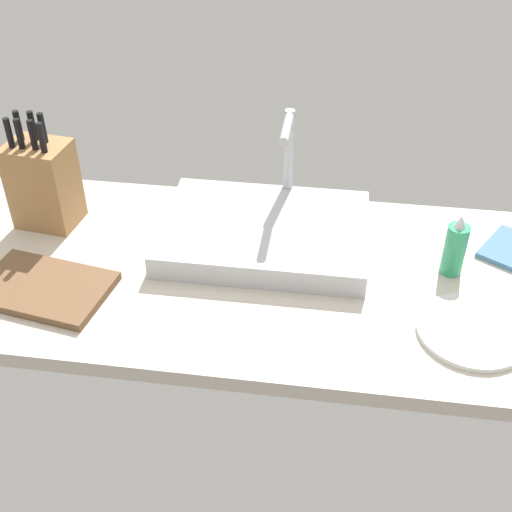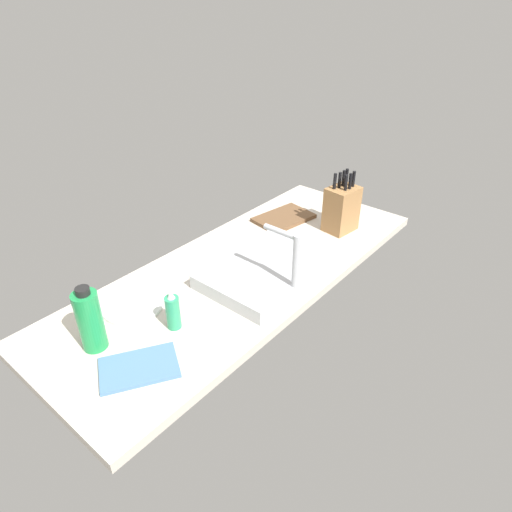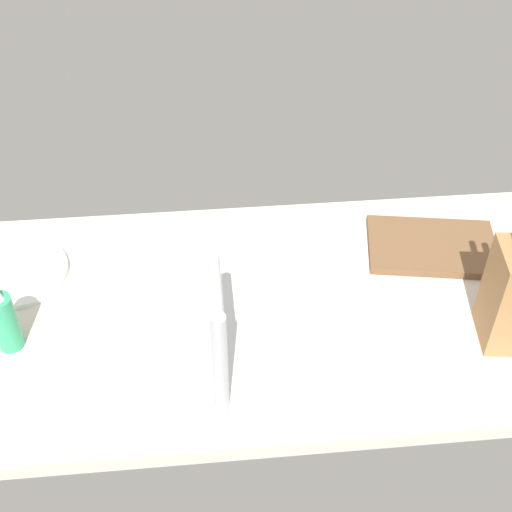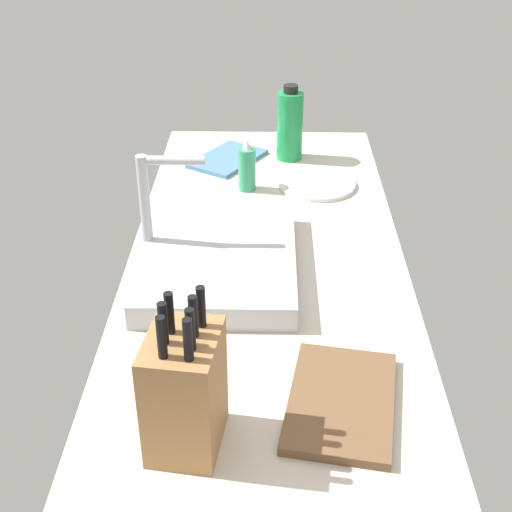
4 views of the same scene
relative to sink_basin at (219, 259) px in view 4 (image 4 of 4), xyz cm
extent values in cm
cube|color=beige|center=(0.74, -10.45, -4.48)|extent=(166.88, 63.20, 3.50)
cube|color=#B7BABF|center=(0.00, 0.00, 0.00)|extent=(46.31, 33.51, 5.47)
cylinder|color=#B7BABF|center=(3.51, 16.15, 10.09)|extent=(2.40, 2.40, 25.64)
cylinder|color=#B7BABF|center=(3.51, 9.40, 21.91)|extent=(2.00, 13.49, 2.00)
cylinder|color=#B7BABF|center=(7.01, 16.15, -0.73)|extent=(1.60, 1.60, 4.00)
cube|color=#9E7042|center=(-51.87, 1.71, 7.44)|extent=(15.06, 12.46, 20.34)
cylinder|color=black|center=(-56.36, 0.05, 21.07)|extent=(1.56, 1.56, 6.91)
cylinder|color=black|center=(-55.87, 3.77, 21.07)|extent=(1.56, 1.56, 6.91)
cylinder|color=black|center=(-53.98, -0.05, 21.07)|extent=(1.56, 1.56, 6.91)
cylinder|color=black|center=(-52.67, 4.00, 21.07)|extent=(1.56, 1.56, 6.91)
cylinder|color=black|center=(-50.89, -0.15, 21.07)|extent=(1.56, 1.56, 6.91)
cylinder|color=black|center=(-50.10, 3.41, 21.07)|extent=(1.56, 1.56, 6.91)
cylinder|color=black|center=(-48.42, -1.06, 21.07)|extent=(1.56, 1.56, 6.91)
cube|color=brown|center=(-43.29, -23.57, -1.83)|extent=(29.46, 21.91, 1.80)
cylinder|color=#2D9966|center=(41.27, -4.84, 3.14)|extent=(4.69, 4.69, 11.75)
cone|color=silver|center=(41.27, -4.84, 10.42)|extent=(2.58, 2.58, 2.80)
cylinder|color=#1E8E47|center=(63.10, -16.68, 7.27)|extent=(7.65, 7.65, 20.00)
cylinder|color=black|center=(63.10, -16.68, 18.37)|extent=(4.21, 4.21, 2.20)
cylinder|color=silver|center=(43.70, -23.94, -2.13)|extent=(21.27, 21.27, 1.20)
cube|color=teal|center=(60.58, 1.56, -2.13)|extent=(26.74, 24.08, 1.20)
camera|label=1|loc=(15.44, -122.52, 87.44)|focal=46.69mm
camera|label=2|loc=(111.00, 88.46, 94.90)|focal=31.52mm
camera|label=3|loc=(4.48, 84.00, 94.33)|focal=48.68mm
camera|label=4|loc=(-134.01, -11.02, 81.47)|focal=49.77mm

